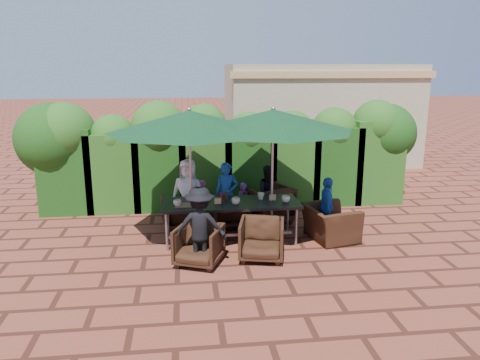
{
  "coord_description": "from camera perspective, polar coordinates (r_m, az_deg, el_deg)",
  "views": [
    {
      "loc": [
        -0.94,
        -8.11,
        3.16
      ],
      "look_at": [
        0.08,
        0.4,
        1.06
      ],
      "focal_mm": 35.0,
      "sensor_mm": 36.0,
      "label": 1
    }
  ],
  "objects": [
    {
      "name": "child_right",
      "position": [
        9.58,
        0.49,
        -2.82
      ],
      "size": [
        0.34,
        0.3,
        0.84
      ],
      "primitive_type": "imported",
      "rotation": [
        0.0,
        0.0,
        0.18
      ],
      "color": "#804495",
      "rests_on": "ground"
    },
    {
      "name": "cup_a",
      "position": [
        8.32,
        -7.64,
        -2.78
      ],
      "size": [
        0.14,
        0.14,
        0.11
      ],
      "primitive_type": "imported",
      "color": "beige",
      "rests_on": "dining_table"
    },
    {
      "name": "adult_far_mid",
      "position": [
        9.44,
        -1.65,
        -1.71
      ],
      "size": [
        0.48,
        0.4,
        1.28
      ],
      "primitive_type": "imported",
      "rotation": [
        0.0,
        0.0,
        -0.06
      ],
      "color": "#2054B1",
      "rests_on": "ground"
    },
    {
      "name": "adult_end_right",
      "position": [
        8.95,
        10.53,
        -3.26
      ],
      "size": [
        0.44,
        0.72,
        1.14
      ],
      "primitive_type": "imported",
      "rotation": [
        0.0,
        0.0,
        1.4
      ],
      "color": "#2054B1",
      "rests_on": "ground"
    },
    {
      "name": "number_block_left",
      "position": [
        8.39,
        -2.72,
        -2.56
      ],
      "size": [
        0.12,
        0.06,
        0.1
      ],
      "primitive_type": "cube",
      "color": "tan",
      "rests_on": "dining_table"
    },
    {
      "name": "adult_near_left",
      "position": [
        7.55,
        -4.9,
        -5.65
      ],
      "size": [
        0.87,
        0.47,
        1.31
      ],
      "primitive_type": "imported",
      "rotation": [
        0.0,
        0.0,
        3.03
      ],
      "color": "black",
      "rests_on": "ground"
    },
    {
      "name": "cup_c",
      "position": [
        8.34,
        -0.52,
        -2.57
      ],
      "size": [
        0.15,
        0.15,
        0.12
      ],
      "primitive_type": "imported",
      "color": "beige",
      "rests_on": "dining_table"
    },
    {
      "name": "serving_tray",
      "position": [
        8.33,
        -6.71,
        -3.05
      ],
      "size": [
        0.35,
        0.25,
        0.02
      ],
      "primitive_type": "cube",
      "color": "#8C6544",
      "rests_on": "dining_table"
    },
    {
      "name": "ketchup_bottle",
      "position": [
        8.49,
        -2.32,
        -2.12
      ],
      "size": [
        0.04,
        0.04,
        0.17
      ],
      "primitive_type": "cylinder",
      "color": "#B20C0A",
      "rests_on": "dining_table"
    },
    {
      "name": "sauce_bottle",
      "position": [
        8.58,
        -1.66,
        -1.94
      ],
      "size": [
        0.04,
        0.04,
        0.17
      ],
      "primitive_type": "cylinder",
      "color": "#4C230C",
      "rests_on": "dining_table"
    },
    {
      "name": "chair_far_left",
      "position": [
        9.4,
        -7.21,
        -3.69
      ],
      "size": [
        0.81,
        0.77,
        0.71
      ],
      "primitive_type": "imported",
      "rotation": [
        0.0,
        0.0,
        3.35
      ],
      "color": "black",
      "rests_on": "ground"
    },
    {
      "name": "cup_e",
      "position": [
        8.5,
        5.62,
        -2.31
      ],
      "size": [
        0.15,
        0.15,
        0.12
      ],
      "primitive_type": "imported",
      "color": "beige",
      "rests_on": "dining_table"
    },
    {
      "name": "umbrella_right",
      "position": [
        8.37,
        4.05,
        7.27
      ],
      "size": [
        2.92,
        2.92,
        2.46
      ],
      "color": "gray",
      "rests_on": "ground"
    },
    {
      "name": "hedge_wall",
      "position": [
        10.62,
        -2.99,
        3.8
      ],
      "size": [
        9.1,
        1.6,
        2.42
      ],
      "color": "#13370F",
      "rests_on": "ground"
    },
    {
      "name": "chair_far_mid",
      "position": [
        9.42,
        -1.4,
        -3.4
      ],
      "size": [
        0.84,
        0.8,
        0.75
      ],
      "primitive_type": "imported",
      "rotation": [
        0.0,
        0.0,
        3.31
      ],
      "color": "black",
      "rests_on": "ground"
    },
    {
      "name": "cup_b",
      "position": [
        8.53,
        -5.69,
        -2.24
      ],
      "size": [
        0.13,
        0.13,
        0.13
      ],
      "primitive_type": "imported",
      "color": "beige",
      "rests_on": "dining_table"
    },
    {
      "name": "dining_table",
      "position": [
        8.51,
        -1.16,
        -3.18
      ],
      "size": [
        2.49,
        0.9,
        0.75
      ],
      "color": "black",
      "rests_on": "ground"
    },
    {
      "name": "chair_near_right",
      "position": [
        7.85,
        2.66,
        -7.02
      ],
      "size": [
        0.85,
        0.82,
        0.74
      ],
      "primitive_type": "imported",
      "rotation": [
        0.0,
        0.0,
        -0.22
      ],
      "color": "black",
      "rests_on": "ground"
    },
    {
      "name": "adult_far_right",
      "position": [
        9.6,
        3.61,
        -1.73
      ],
      "size": [
        0.63,
        0.46,
        1.19
      ],
      "primitive_type": "imported",
      "rotation": [
        0.0,
        0.0,
        0.21
      ],
      "color": "black",
      "rests_on": "ground"
    },
    {
      "name": "building",
      "position": [
        15.82,
        9.61,
        7.96
      ],
      "size": [
        6.2,
        3.08,
        3.2
      ],
      "color": "#B8AF88",
      "rests_on": "ground"
    },
    {
      "name": "chair_end_right",
      "position": [
        8.84,
        10.94,
        -4.51
      ],
      "size": [
        0.81,
        1.07,
        0.84
      ],
      "primitive_type": "imported",
      "rotation": [
        0.0,
        0.0,
        1.78
      ],
      "color": "black",
      "rests_on": "ground"
    },
    {
      "name": "number_block_right",
      "position": [
        8.62,
        3.99,
        -2.12
      ],
      "size": [
        0.12,
        0.06,
        0.1
      ],
      "primitive_type": "cube",
      "color": "tan",
      "rests_on": "dining_table"
    },
    {
      "name": "ground",
      "position": [
        8.76,
        -0.19,
        -7.36
      ],
      "size": [
        80.0,
        80.0,
        0.0
      ],
      "primitive_type": "plane",
      "color": "brown",
      "rests_on": "ground"
    },
    {
      "name": "umbrella_left",
      "position": [
        8.21,
        -6.19,
        7.1
      ],
      "size": [
        2.92,
        2.92,
        2.46
      ],
      "color": "gray",
      "rests_on": "ground"
    },
    {
      "name": "chair_near_left",
      "position": [
        7.67,
        -5.05,
        -7.7
      ],
      "size": [
        0.89,
        0.86,
        0.71
      ],
      "primitive_type": "imported",
      "rotation": [
        0.0,
        0.0,
        -0.39
      ],
      "color": "black",
      "rests_on": "ground"
    },
    {
      "name": "adult_far_left",
      "position": [
        9.39,
        -6.34,
        -1.58
      ],
      "size": [
        0.76,
        0.57,
        1.37
      ],
      "primitive_type": "imported",
      "rotation": [
        0.0,
        0.0,
        -0.28
      ],
      "color": "white",
      "rests_on": "ground"
    },
    {
      "name": "chair_far_right",
      "position": [
        9.63,
        3.53,
        -2.75
      ],
      "size": [
        1.07,
        1.04,
        0.85
      ],
      "primitive_type": "imported",
      "rotation": [
        0.0,
        0.0,
        3.56
      ],
      "color": "black",
      "rests_on": "ground"
    },
    {
      "name": "pedestrian_b",
      "position": [
        13.28,
        9.14,
        3.33
      ],
      "size": [
        0.86,
        0.68,
        1.58
      ],
      "primitive_type": "imported",
      "rotation": [
        0.0,
        0.0,
        3.46
      ],
      "color": "#D54B8E",
      "rests_on": "ground"
    },
    {
      "name": "child_left",
      "position": [
        9.6,
        -4.56,
        -2.67
      ],
      "size": [
        0.38,
        0.34,
        0.89
      ],
      "primitive_type": "imported",
      "rotation": [
        0.0,
        0.0,
        -0.3
      ],
      "color": "#D54B8E",
      "rests_on": "ground"
    },
    {
      "name": "cup_d",
      "position": [
        8.65,
        2.56,
        -1.97
      ],
      "size": [
        0.13,
        0.13,
        0.12
      ],
      "primitive_type": "imported",
      "color": "beige",
      "rests_on": "dining_table"
    },
    {
      "name": "pedestrian_c",
      "position": [
        13.55,
        13.41,
        3.76
      ],
      "size": [
        1.22,
        0.74,
        1.78
      ],
      "primitive_type": "imported",
      "rotation": [
        0.0,
        0.0,
        2.94
      ],
      "color": "#97969E",
      "rests_on": "ground"
    },
    {
      "name": "pedestrian_a",
      "position": [
        12.75,
        4.5,
        2.96
      ],
      "size": [
        1.54,
        0.93,
        1.55
      ],
      "primitive_type": "imported",
      "rotation": [
        0.0,
        0.0,
        2.83
      ],
      "color": "green",
      "rests_on": "ground"
    }
  ]
}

